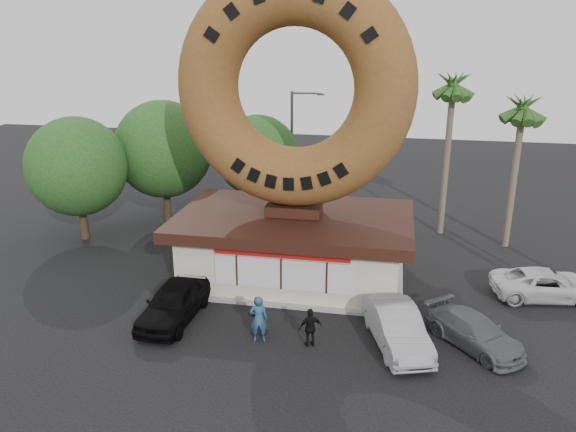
{
  "coord_description": "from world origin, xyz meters",
  "views": [
    {
      "loc": [
        4.58,
        -18.96,
        11.75
      ],
      "look_at": [
        0.1,
        4.0,
        3.89
      ],
      "focal_mm": 35.0,
      "sensor_mm": 36.0,
      "label": 1
    }
  ],
  "objects_px": {
    "person_left": "(259,319)",
    "person_center": "(257,315)",
    "car_grey": "(475,332)",
    "car_white": "(546,284)",
    "giant_donut": "(295,89)",
    "street_lamp": "(294,147)",
    "car_silver": "(397,327)",
    "donut_shop": "(294,244)",
    "car_black": "(174,302)",
    "person_right": "(310,328)"
  },
  "relations": [
    {
      "from": "street_lamp",
      "to": "car_silver",
      "type": "distance_m",
      "value": 17.21
    },
    {
      "from": "giant_donut",
      "to": "person_left",
      "type": "height_order",
      "value": "giant_donut"
    },
    {
      "from": "donut_shop",
      "to": "person_right",
      "type": "xyz_separation_m",
      "value": [
        1.77,
        -6.04,
        -0.97
      ]
    },
    {
      "from": "donut_shop",
      "to": "car_white",
      "type": "xyz_separation_m",
      "value": [
        11.67,
        0.08,
        -1.1
      ]
    },
    {
      "from": "person_left",
      "to": "car_grey",
      "type": "bearing_deg",
      "value": 176.66
    },
    {
      "from": "donut_shop",
      "to": "car_white",
      "type": "height_order",
      "value": "donut_shop"
    },
    {
      "from": "car_grey",
      "to": "car_white",
      "type": "distance_m",
      "value": 6.13
    },
    {
      "from": "person_left",
      "to": "car_white",
      "type": "distance_m",
      "value": 13.43
    },
    {
      "from": "car_black",
      "to": "car_grey",
      "type": "relative_size",
      "value": 1.11
    },
    {
      "from": "person_right",
      "to": "car_white",
      "type": "xyz_separation_m",
      "value": [
        9.9,
        6.13,
        -0.13
      ]
    },
    {
      "from": "donut_shop",
      "to": "car_grey",
      "type": "xyz_separation_m",
      "value": [
        8.0,
        -4.83,
        -1.15
      ]
    },
    {
      "from": "car_silver",
      "to": "car_white",
      "type": "height_order",
      "value": "car_silver"
    },
    {
      "from": "car_silver",
      "to": "person_left",
      "type": "bearing_deg",
      "value": 169.85
    },
    {
      "from": "donut_shop",
      "to": "car_silver",
      "type": "distance_m",
      "value": 7.38
    },
    {
      "from": "street_lamp",
      "to": "car_white",
      "type": "xyz_separation_m",
      "value": [
        13.52,
        -9.93,
        -3.82
      ]
    },
    {
      "from": "street_lamp",
      "to": "car_silver",
      "type": "relative_size",
      "value": 1.71
    },
    {
      "from": "car_black",
      "to": "car_grey",
      "type": "height_order",
      "value": "car_black"
    },
    {
      "from": "person_left",
      "to": "car_white",
      "type": "relative_size",
      "value": 0.4
    },
    {
      "from": "car_grey",
      "to": "car_white",
      "type": "height_order",
      "value": "car_white"
    },
    {
      "from": "person_center",
      "to": "giant_donut",
      "type": "bearing_deg",
      "value": -110.26
    },
    {
      "from": "person_left",
      "to": "street_lamp",
      "type": "bearing_deg",
      "value": -96.12
    },
    {
      "from": "donut_shop",
      "to": "car_grey",
      "type": "height_order",
      "value": "donut_shop"
    },
    {
      "from": "giant_donut",
      "to": "car_white",
      "type": "bearing_deg",
      "value": 0.32
    },
    {
      "from": "person_center",
      "to": "car_white",
      "type": "bearing_deg",
      "value": -170.6
    },
    {
      "from": "street_lamp",
      "to": "car_grey",
      "type": "bearing_deg",
      "value": -56.41
    },
    {
      "from": "donut_shop",
      "to": "giant_donut",
      "type": "bearing_deg",
      "value": 90.0
    },
    {
      "from": "donut_shop",
      "to": "car_white",
      "type": "relative_size",
      "value": 2.34
    },
    {
      "from": "person_left",
      "to": "giant_donut",
      "type": "bearing_deg",
      "value": -104.34
    },
    {
      "from": "car_grey",
      "to": "car_white",
      "type": "bearing_deg",
      "value": 12.73
    },
    {
      "from": "car_silver",
      "to": "donut_shop",
      "type": "bearing_deg",
      "value": 115.36
    },
    {
      "from": "person_left",
      "to": "person_center",
      "type": "distance_m",
      "value": 0.62
    },
    {
      "from": "street_lamp",
      "to": "person_left",
      "type": "relative_size",
      "value": 4.15
    },
    {
      "from": "car_black",
      "to": "car_white",
      "type": "relative_size",
      "value": 0.98
    },
    {
      "from": "person_center",
      "to": "car_grey",
      "type": "bearing_deg",
      "value": 169.21
    },
    {
      "from": "person_center",
      "to": "car_silver",
      "type": "relative_size",
      "value": 0.34
    },
    {
      "from": "person_center",
      "to": "car_white",
      "type": "xyz_separation_m",
      "value": [
        12.15,
        5.57,
        -0.14
      ]
    },
    {
      "from": "giant_donut",
      "to": "car_silver",
      "type": "height_order",
      "value": "giant_donut"
    },
    {
      "from": "person_left",
      "to": "person_center",
      "type": "relative_size",
      "value": 1.2
    },
    {
      "from": "giant_donut",
      "to": "car_black",
      "type": "distance_m",
      "value": 10.67
    },
    {
      "from": "giant_donut",
      "to": "car_silver",
      "type": "bearing_deg",
      "value": -46.6
    },
    {
      "from": "person_center",
      "to": "car_white",
      "type": "relative_size",
      "value": 0.34
    },
    {
      "from": "giant_donut",
      "to": "car_grey",
      "type": "bearing_deg",
      "value": -31.19
    },
    {
      "from": "street_lamp",
      "to": "car_grey",
      "type": "height_order",
      "value": "street_lamp"
    },
    {
      "from": "street_lamp",
      "to": "car_black",
      "type": "bearing_deg",
      "value": -98.83
    },
    {
      "from": "person_left",
      "to": "person_center",
      "type": "height_order",
      "value": "person_left"
    },
    {
      "from": "donut_shop",
      "to": "car_black",
      "type": "xyz_separation_m",
      "value": [
        -4.2,
        -5.08,
        -0.96
      ]
    },
    {
      "from": "donut_shop",
      "to": "person_left",
      "type": "distance_m",
      "value": 6.11
    },
    {
      "from": "street_lamp",
      "to": "person_right",
      "type": "xyz_separation_m",
      "value": [
        3.63,
        -16.06,
        -3.69
      ]
    },
    {
      "from": "donut_shop",
      "to": "car_grey",
      "type": "bearing_deg",
      "value": -31.1
    },
    {
      "from": "car_black",
      "to": "car_silver",
      "type": "bearing_deg",
      "value": 0.58
    }
  ]
}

